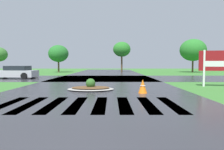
{
  "coord_description": "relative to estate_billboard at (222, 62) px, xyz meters",
  "views": [
    {
      "loc": [
        0.89,
        -2.86,
        1.57
      ],
      "look_at": [
        0.95,
        10.86,
        0.81
      ],
      "focal_mm": 33.98,
      "sensor_mm": 36.0,
      "label": 1
    }
  ],
  "objects": [
    {
      "name": "median_island",
      "position": [
        -8.68,
        -1.68,
        -1.5
      ],
      "size": [
        2.71,
        1.96,
        0.68
      ],
      "color": "#9E9B93",
      "rests_on": "ground"
    },
    {
      "name": "asphalt_cross_road",
      "position": [
        -8.32,
        8.2,
        -1.63
      ],
      "size": [
        90.0,
        9.29,
        0.01
      ],
      "primitive_type": "cube",
      "color": "#2B2B30",
      "rests_on": "ground"
    },
    {
      "name": "drainage_pipe_stack",
      "position": [
        -16.98,
        10.94,
        -1.24
      ],
      "size": [
        1.44,
        0.88,
        0.78
      ],
      "color": "#9E9B93",
      "rests_on": "ground"
    },
    {
      "name": "asphalt_roadway",
      "position": [
        -8.32,
        -1.23,
        -1.63
      ],
      "size": [
        10.32,
        80.0,
        0.01
      ],
      "primitive_type": "cube",
      "color": "#2B2B30",
      "rests_on": "ground"
    },
    {
      "name": "crosswalk_stripes",
      "position": [
        -8.32,
        -6.07,
        -1.63
      ],
      "size": [
        6.75,
        3.36,
        0.01
      ],
      "color": "white",
      "rests_on": "ground"
    },
    {
      "name": "estate_billboard",
      "position": [
        0.0,
        0.0,
        0.0
      ],
      "size": [
        3.11,
        0.61,
        2.47
      ],
      "rotation": [
        0.0,
        0.0,
        2.97
      ],
      "color": "white",
      "rests_on": "ground"
    },
    {
      "name": "car_dark_suv",
      "position": [
        -17.49,
        7.81,
        -1.01
      ],
      "size": [
        4.68,
        2.41,
        1.31
      ],
      "rotation": [
        0.0,
        0.0,
        3.07
      ],
      "color": "#B7B7BF",
      "rests_on": "ground"
    },
    {
      "name": "traffic_cone",
      "position": [
        -5.81,
        -3.02,
        -1.28
      ],
      "size": [
        0.47,
        0.47,
        0.73
      ],
      "color": "orange",
      "rests_on": "ground"
    },
    {
      "name": "background_treeline",
      "position": [
        0.2,
        23.25,
        1.93
      ],
      "size": [
        48.5,
        6.33,
        5.71
      ],
      "color": "#4C3823",
      "rests_on": "ground"
    }
  ]
}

